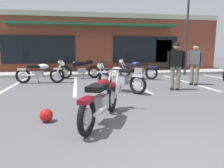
# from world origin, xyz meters

# --- Properties ---
(ground_plane) EXTENTS (80.00, 80.00, 0.00)m
(ground_plane) POSITION_xyz_m (0.00, 3.36, 0.00)
(ground_plane) COLOR #515154
(sidewalk_kerb) EXTENTS (22.00, 1.80, 0.14)m
(sidewalk_kerb) POSITION_xyz_m (0.00, 10.31, 0.07)
(sidewalk_kerb) COLOR #A8A59E
(sidewalk_kerb) RESTS_ON ground_plane
(brick_storefront_building) EXTENTS (16.99, 6.99, 3.75)m
(brick_storefront_building) POSITION_xyz_m (0.00, 14.58, 1.88)
(brick_storefront_building) COLOR brown
(brick_storefront_building) RESTS_ON ground_plane
(painted_stall_lines) EXTENTS (12.38, 4.80, 0.01)m
(painted_stall_lines) POSITION_xyz_m (0.00, 6.71, 0.00)
(painted_stall_lines) COLOR silver
(painted_stall_lines) RESTS_ON ground_plane
(motorcycle_foreground_classic) EXTENTS (1.19, 1.96, 0.98)m
(motorcycle_foreground_classic) POSITION_xyz_m (-0.68, 2.06, 0.46)
(motorcycle_foreground_classic) COLOR black
(motorcycle_foreground_classic) RESTS_ON ground_plane
(motorcycle_black_cruiser) EXTENTS (2.11, 0.69, 0.98)m
(motorcycle_black_cruiser) POSITION_xyz_m (-2.68, 7.37, 0.46)
(motorcycle_black_cruiser) COLOR black
(motorcycle_black_cruiser) RESTS_ON ground_plane
(motorcycle_silver_naked) EXTENTS (1.53, 1.75, 0.98)m
(motorcycle_silver_naked) POSITION_xyz_m (0.29, 5.02, 0.46)
(motorcycle_silver_naked) COLOR black
(motorcycle_silver_naked) RESTS_ON ground_plane
(motorcycle_blue_standard) EXTENTS (1.72, 1.57, 0.98)m
(motorcycle_blue_standard) POSITION_xyz_m (1.85, 8.16, 0.46)
(motorcycle_blue_standard) COLOR black
(motorcycle_blue_standard) RESTS_ON ground_plane
(motorcycle_orange_scrambler) EXTENTS (2.11, 0.66, 0.98)m
(motorcycle_orange_scrambler) POSITION_xyz_m (-1.11, 8.64, 0.53)
(motorcycle_orange_scrambler) COLOR black
(motorcycle_orange_scrambler) RESTS_ON ground_plane
(person_in_shorts_foreground) EXTENTS (0.49, 0.50, 1.68)m
(person_in_shorts_foreground) POSITION_xyz_m (3.58, 5.86, 0.95)
(person_in_shorts_foreground) COLOR black
(person_in_shorts_foreground) RESTS_ON ground_plane
(person_by_back_row) EXTENTS (0.60, 0.37, 1.68)m
(person_by_back_row) POSITION_xyz_m (2.27, 4.92, 0.95)
(person_by_back_row) COLOR black
(person_by_back_row) RESTS_ON ground_plane
(helmet_on_pavement) EXTENTS (0.26, 0.26, 0.26)m
(helmet_on_pavement) POSITION_xyz_m (-1.76, 2.21, 0.13)
(helmet_on_pavement) COLOR #B71414
(helmet_on_pavement) RESTS_ON ground_plane
(parking_lot_lamp_post) EXTENTS (0.24, 0.76, 5.46)m
(parking_lot_lamp_post) POSITION_xyz_m (5.00, 9.11, 3.49)
(parking_lot_lamp_post) COLOR #2D2D33
(parking_lot_lamp_post) RESTS_ON ground_plane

